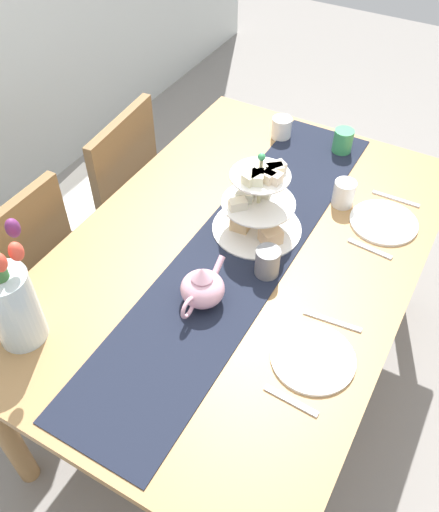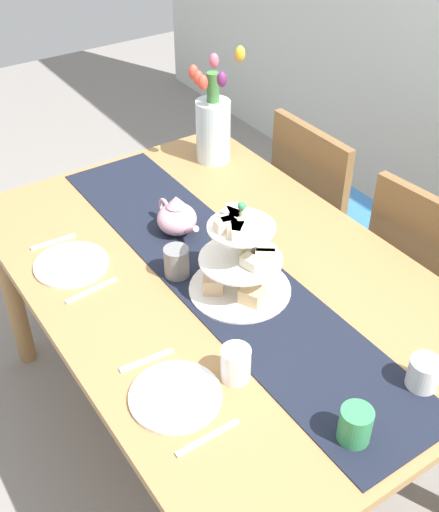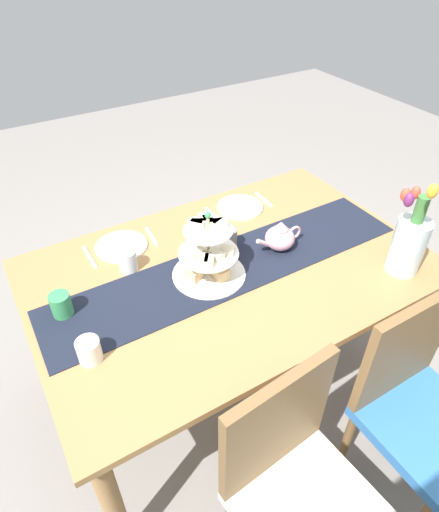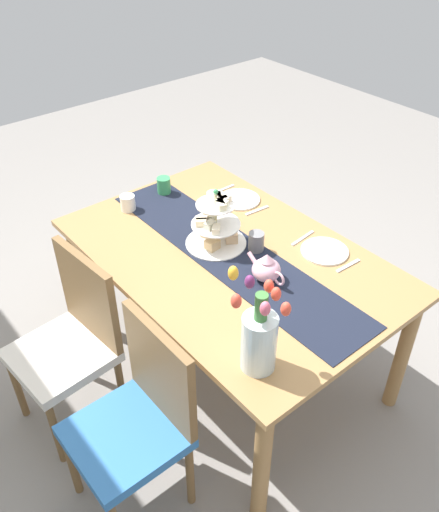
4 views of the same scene
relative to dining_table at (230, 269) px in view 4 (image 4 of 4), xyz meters
The scene contains 18 objects.
ground_plane 0.66m from the dining_table, ahead, with size 8.00×8.00×0.00m, color gray.
dining_table is the anchor object (origin of this frame).
chair_left 0.85m from the dining_table, 114.21° to the left, with size 0.42×0.42×0.91m.
chair_right 0.81m from the dining_table, 73.69° to the left, with size 0.45×0.45×0.91m.
table_runner 0.10m from the dining_table, 90.00° to the right, with size 1.58×0.33×0.00m, color black.
tiered_cake_stand 0.23m from the dining_table, ahead, with size 0.30×0.30×0.30m.
teapot 0.29m from the dining_table, behind, with size 0.24×0.13×0.14m.
tulip_vase 0.75m from the dining_table, 148.04° to the left, with size 0.20×0.22×0.46m.
cream_jug 0.69m from the dining_table, 14.10° to the left, with size 0.08×0.08×0.09m, color white.
dinner_plate_left 0.47m from the dining_table, 127.67° to the right, with size 0.23×0.23×0.01m, color white.
fork_left 0.57m from the dining_table, 139.52° to the right, with size 0.02×0.15×0.01m, color silver.
knife_left 0.40m from the dining_table, 110.43° to the right, with size 0.01×0.17×0.01m, color silver.
dinner_plate_right 0.51m from the dining_table, 46.36° to the right, with size 0.23×0.23×0.01m, color white.
fork_right 0.43m from the dining_table, 61.00° to the right, with size 0.02×0.15×0.01m, color silver.
knife_right 0.62m from the dining_table, 36.46° to the right, with size 0.01×0.17×0.01m, color silver.
mug_grey 0.20m from the dining_table, 116.71° to the right, with size 0.08×0.08×0.10m, color slate.
mug_white_text 0.45m from the dining_table, 28.54° to the right, with size 0.08×0.08×0.10m, color white.
mug_orange 0.70m from the dining_table, ahead, with size 0.08×0.08×0.10m, color #389356.
Camera 4 is at (-1.57, 1.35, 2.29)m, focal length 37.69 mm.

